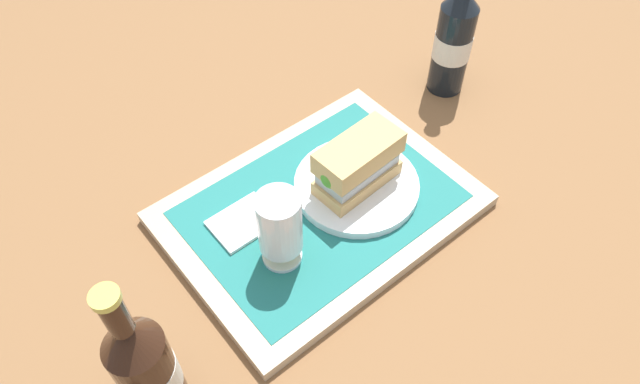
{
  "coord_description": "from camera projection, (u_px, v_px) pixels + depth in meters",
  "views": [
    {
      "loc": [
        0.34,
        0.42,
        0.71
      ],
      "look_at": [
        0.0,
        0.0,
        0.05
      ],
      "focal_mm": 32.85,
      "sensor_mm": 36.0,
      "label": 1
    }
  ],
  "objects": [
    {
      "name": "beer_bottle",
      "position": [
        147.0,
        370.0,
        0.63
      ],
      "size": [
        0.07,
        0.07,
        0.27
      ],
      "color": "black",
      "rests_on": "ground_plane"
    },
    {
      "name": "second_bottle",
      "position": [
        454.0,
        39.0,
        1.0
      ],
      "size": [
        0.07,
        0.07,
        0.27
      ],
      "color": "black",
      "rests_on": "ground_plane"
    },
    {
      "name": "sandwich",
      "position": [
        356.0,
        165.0,
        0.85
      ],
      "size": [
        0.14,
        0.07,
        0.08
      ],
      "rotation": [
        0.0,
        0.0,
        0.06
      ],
      "color": "tan",
      "rests_on": "plate"
    },
    {
      "name": "beer_glass",
      "position": [
        280.0,
        228.0,
        0.76
      ],
      "size": [
        0.06,
        0.06,
        0.12
      ],
      "color": "silver",
      "rests_on": "placemat"
    },
    {
      "name": "placemat",
      "position": [
        320.0,
        204.0,
        0.88
      ],
      "size": [
        0.38,
        0.27,
        0.0
      ],
      "primitive_type": "cube",
      "color": "#1E6B66",
      "rests_on": "tray"
    },
    {
      "name": "plate",
      "position": [
        356.0,
        185.0,
        0.89
      ],
      "size": [
        0.19,
        0.19,
        0.01
      ],
      "primitive_type": "cylinder",
      "color": "white",
      "rests_on": "placemat"
    },
    {
      "name": "ground_plane",
      "position": [
        320.0,
        213.0,
        0.89
      ],
      "size": [
        3.0,
        3.0,
        0.0
      ],
      "primitive_type": "plane",
      "color": "brown"
    },
    {
      "name": "napkin_folded",
      "position": [
        243.0,
        222.0,
        0.85
      ],
      "size": [
        0.09,
        0.07,
        0.01
      ],
      "primitive_type": "cube",
      "color": "white",
      "rests_on": "placemat"
    },
    {
      "name": "tray",
      "position": [
        320.0,
        209.0,
        0.88
      ],
      "size": [
        0.44,
        0.32,
        0.02
      ],
      "primitive_type": "cube",
      "color": "tan",
      "rests_on": "ground_plane"
    }
  ]
}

